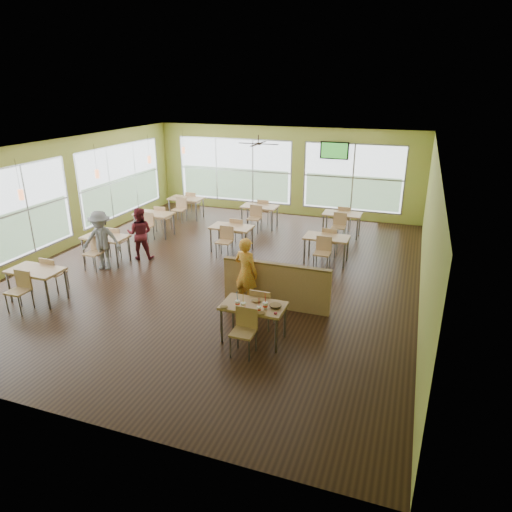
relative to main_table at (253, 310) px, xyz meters
name	(u,v)px	position (x,y,z in m)	size (l,w,h in m)	color
room	(219,212)	(-2.00, 3.00, 0.97)	(12.00, 12.04, 3.20)	black
window_bays	(184,185)	(-4.65, 6.08, 0.85)	(9.24, 10.24, 2.38)	white
main_table	(253,310)	(0.00, 0.00, 0.00)	(1.22, 1.52, 0.87)	tan
half_wall_divider	(276,285)	(0.00, 1.45, -0.11)	(2.40, 0.14, 1.04)	tan
dining_tables	(211,226)	(-3.05, 4.71, 0.00)	(6.92, 8.72, 0.87)	tan
pendant_lights	(124,166)	(-5.20, 3.68, 1.82)	(0.11, 7.31, 0.86)	#2D2119
ceiling_fan	(258,144)	(-2.00, 6.00, 2.32)	(1.25, 1.25, 0.29)	#2D2119
tv_backwall	(334,150)	(-0.20, 8.90, 1.82)	(1.00, 0.07, 0.60)	black
man_plaid	(246,272)	(-0.65, 1.32, 0.16)	(0.58, 0.38, 1.59)	orange
patron_maroon	(140,233)	(-4.47, 3.07, 0.10)	(0.71, 0.56, 1.47)	maroon
patron_grey	(101,240)	(-4.98, 2.07, 0.16)	(1.03, 0.59, 1.59)	slate
cup_blue	(237,303)	(-0.25, -0.17, 0.19)	(0.09, 0.09, 0.34)	white
cup_yellow	(243,306)	(-0.12, -0.24, 0.19)	(0.10, 0.10, 0.36)	white
cup_red_near	(259,309)	(0.20, -0.25, 0.18)	(0.09, 0.09, 0.31)	white
cup_red_far	(265,306)	(0.26, -0.10, 0.19)	(0.10, 0.10, 0.37)	white
food_basket	(275,306)	(0.42, 0.03, 0.15)	(0.23, 0.23, 0.05)	black
ketchup_cup	(276,313)	(0.50, -0.21, 0.13)	(0.06, 0.06, 0.03)	maroon
wrapper_left	(224,307)	(-0.48, -0.30, 0.14)	(0.16, 0.15, 0.04)	#977649
wrapper_mid	(256,300)	(0.00, 0.14, 0.14)	(0.19, 0.17, 0.05)	#977649
wrapper_right	(261,313)	(0.26, -0.30, 0.14)	(0.15, 0.14, 0.04)	#977649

